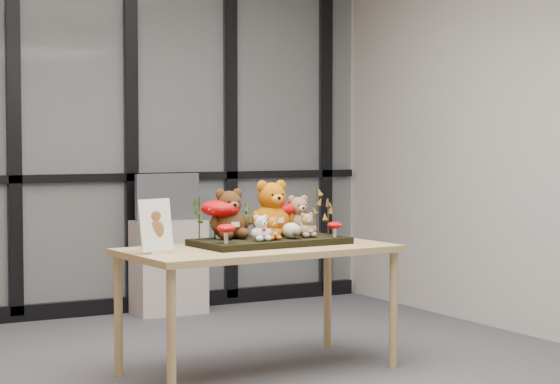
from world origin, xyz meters
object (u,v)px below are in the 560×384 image
mushroom_back_left (220,217)px  monitor (167,197)px  bear_tan_back (298,213)px  bear_small_yellow (272,227)px  bear_white_bow (261,227)px  mushroom_front_right (335,229)px  diorama_tray (270,242)px  cabinet (169,267)px  bear_brown_medium (229,211)px  mushroom_back_right (279,217)px  sign_holder (156,228)px  plush_cream_hedgehog (292,230)px  mushroom_front_left (226,233)px  bear_beige_small (307,224)px  bear_pooh_yellow (272,205)px  display_table (258,258)px

mushroom_back_left → monitor: 1.96m
bear_tan_back → bear_small_yellow: bear_tan_back is taller
bear_white_bow → mushroom_front_right: (0.49, -0.00, -0.03)m
bear_white_bow → mushroom_front_right: 0.49m
diorama_tray → cabinet: (0.18, 2.00, -0.38)m
diorama_tray → bear_small_yellow: 0.14m
bear_brown_medium → mushroom_back_left: (-0.05, 0.01, -0.03)m
mushroom_back_right → sign_holder: size_ratio=0.75×
cabinet → mushroom_front_right: bearing=-84.9°
cabinet → bear_brown_medium: bearing=-101.9°
sign_holder → plush_cream_hedgehog: bearing=-14.3°
mushroom_back_left → cabinet: bearing=76.7°
bear_white_bow → plush_cream_hedgehog: bearing=5.1°
bear_small_yellow → mushroom_front_left: (-0.31, -0.04, -0.02)m
diorama_tray → bear_brown_medium: 0.30m
bear_brown_medium → sign_holder: bear_brown_medium is taller
mushroom_front_right → cabinet: (-0.19, 2.12, -0.45)m
bear_brown_medium → bear_beige_small: size_ratio=1.99×
bear_tan_back → bear_beige_small: (-0.04, -0.18, -0.05)m
bear_pooh_yellow → bear_tan_back: (0.18, 0.00, -0.05)m
diorama_tray → monitor: size_ratio=1.75×
display_table → bear_white_bow: bearing=-105.7°
mushroom_front_left → display_table: bearing=17.4°
bear_pooh_yellow → cabinet: bear_pooh_yellow is taller
bear_pooh_yellow → sign_holder: bearing=-169.4°
bear_tan_back → mushroom_front_left: 0.67m
bear_brown_medium → monitor: bearing=74.4°
plush_cream_hedgehog → monitor: (0.08, 2.10, 0.08)m
bear_brown_medium → bear_small_yellow: (0.18, -0.20, -0.08)m
mushroom_back_right → sign_holder: bearing=-164.8°
mushroom_back_right → monitor: size_ratio=0.44×
display_table → mushroom_back_left: 0.33m
diorama_tray → bear_tan_back: 0.32m
plush_cream_hedgehog → bear_tan_back: bearing=48.4°
sign_holder → display_table: bearing=-12.7°
bear_brown_medium → bear_beige_small: (0.44, -0.16, -0.08)m
display_table → diorama_tray: 0.16m
bear_tan_back → bear_beige_small: 0.19m
mushroom_back_right → mushroom_front_left: 0.58m
bear_brown_medium → monitor: size_ratio=0.63×
bear_beige_small → mushroom_back_left: mushroom_back_left is taller
bear_small_yellow → bear_beige_small: bear_beige_small is taller
bear_beige_small → plush_cream_hedgehog: 0.12m
sign_holder → mushroom_back_right: bearing=0.3°
diorama_tray → bear_beige_small: 0.24m
mushroom_back_right → mushroom_front_right: mushroom_back_right is taller
display_table → monitor: monitor is taller
display_table → bear_small_yellow: bear_small_yellow is taller
bear_tan_back → cabinet: size_ratio=0.37×
mushroom_back_right → mushroom_front_right: (0.23, -0.27, -0.06)m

